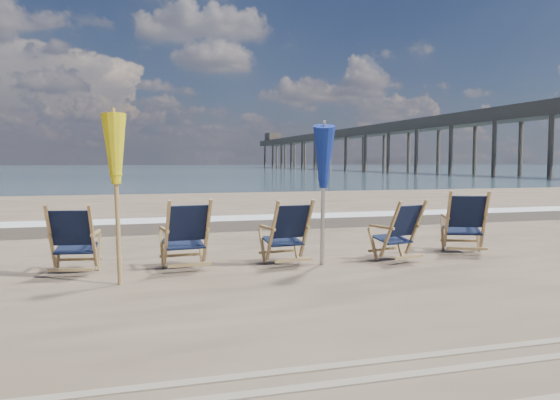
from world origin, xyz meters
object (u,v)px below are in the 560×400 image
at_px(umbrella_yellow, 116,158).
at_px(beach_chair_4, 485,222).
at_px(fishing_pier, 380,142).
at_px(beach_chair_3, 416,230).
at_px(umbrella_blue, 323,162).
at_px(beach_chair_1, 207,234).
at_px(beach_chair_0, 93,239).
at_px(beach_chair_2, 307,231).

bearing_deg(umbrella_yellow, beach_chair_4, 5.33).
relative_size(beach_chair_4, fishing_pier, 0.01).
bearing_deg(beach_chair_4, beach_chair_3, 30.32).
bearing_deg(beach_chair_3, fishing_pier, -132.11).
bearing_deg(umbrella_blue, beach_chair_1, 167.62).
bearing_deg(fishing_pier, beach_chair_3, -116.45).
bearing_deg(umbrella_yellow, umbrella_blue, 4.70).
bearing_deg(beach_chair_0, beach_chair_2, -173.09).
bearing_deg(beach_chair_0, fishing_pier, -110.74).
xyz_separation_m(beach_chair_1, umbrella_blue, (1.57, -0.34, 0.99)).
bearing_deg(umbrella_blue, beach_chair_4, 5.94).
distance_m(umbrella_yellow, fishing_pier, 83.42).
relative_size(beach_chair_0, umbrella_blue, 0.47).
height_order(beach_chair_2, beach_chair_4, beach_chair_4).
xyz_separation_m(beach_chair_1, beach_chair_2, (1.44, -0.04, -0.02)).
height_order(beach_chair_1, beach_chair_4, beach_chair_4).
relative_size(beach_chair_0, beach_chair_4, 0.91).
xyz_separation_m(beach_chair_1, beach_chair_3, (3.11, -0.22, -0.03)).
bearing_deg(fishing_pier, beach_chair_1, -118.45).
bearing_deg(fishing_pier, beach_chair_2, -117.55).
bearing_deg(beach_chair_1, beach_chair_3, 170.08).
bearing_deg(umbrella_blue, beach_chair_3, 4.41).
bearing_deg(beach_chair_3, umbrella_blue, -11.25).
distance_m(beach_chair_0, beach_chair_1, 1.50).
bearing_deg(fishing_pier, beach_chair_0, -119.38).
bearing_deg(beach_chair_2, beach_chair_0, -9.59).
xyz_separation_m(beach_chair_3, umbrella_blue, (-1.54, -0.12, 1.02)).
relative_size(beach_chair_0, beach_chair_1, 0.95).
distance_m(beach_chair_1, fishing_pier, 82.40).
distance_m(beach_chair_1, umbrella_blue, 1.89).
bearing_deg(beach_chair_3, umbrella_yellow, -11.07).
distance_m(beach_chair_2, beach_chair_4, 3.02).
relative_size(beach_chair_1, umbrella_blue, 0.49).
bearing_deg(umbrella_yellow, beach_chair_0, 117.31).
relative_size(beach_chair_3, beach_chair_4, 0.90).
xyz_separation_m(beach_chair_0, beach_chair_4, (5.95, -0.09, 0.05)).
distance_m(beach_chair_0, beach_chair_2, 2.94).
xyz_separation_m(beach_chair_4, fishing_pier, (34.76, 72.40, 4.13)).
height_order(beach_chair_2, umbrella_blue, umbrella_blue).
height_order(beach_chair_3, fishing_pier, fishing_pier).
bearing_deg(umbrella_blue, beach_chair_0, 172.74).
distance_m(beach_chair_2, umbrella_blue, 1.06).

